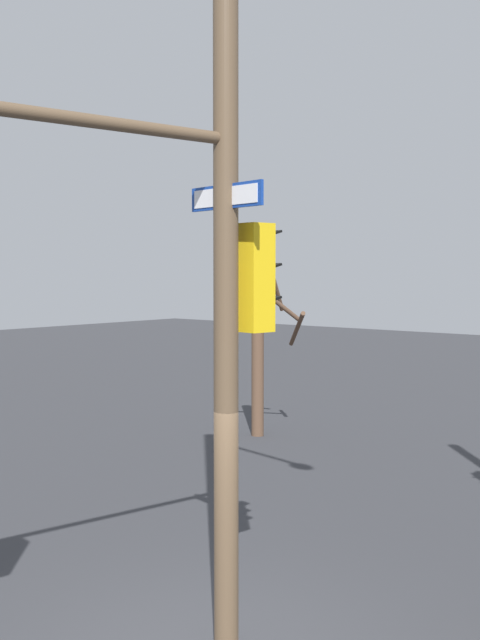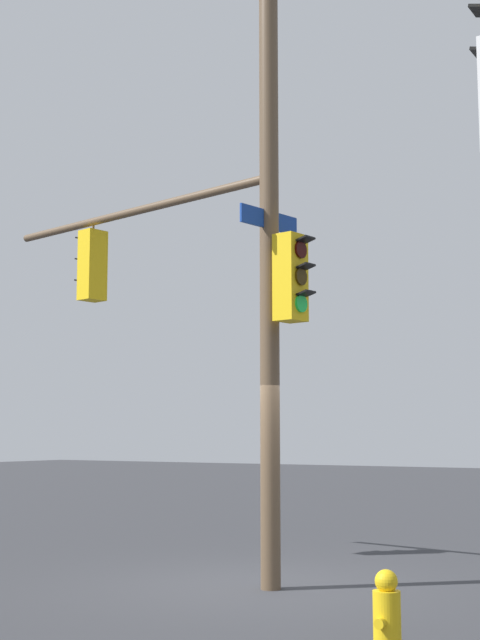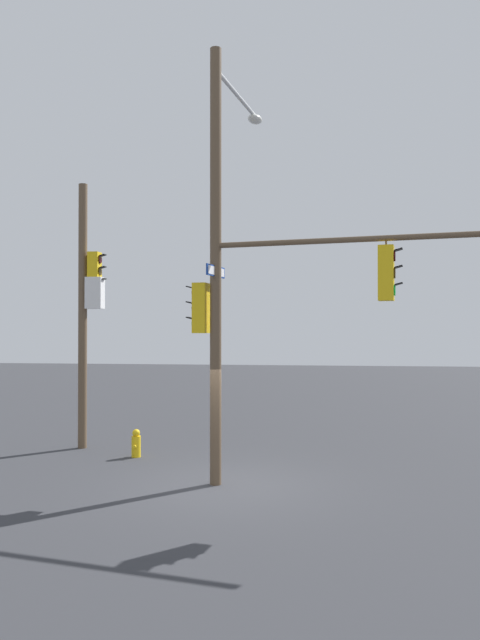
# 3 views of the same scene
# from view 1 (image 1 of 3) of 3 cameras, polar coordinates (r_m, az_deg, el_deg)

# --- Properties ---
(main_signal_pole_assembly) EXTENTS (4.40, 6.01, 9.52)m
(main_signal_pole_assembly) POSITION_cam_1_polar(r_m,az_deg,el_deg) (7.31, -4.09, 11.86)
(main_signal_pole_assembly) COLOR brown
(main_signal_pole_assembly) RESTS_ON ground
(bare_tree_behind_pole) EXTENTS (1.51, 2.31, 4.08)m
(bare_tree_behind_pole) POSITION_cam_1_polar(r_m,az_deg,el_deg) (18.40, 1.58, -2.35)
(bare_tree_behind_pole) COLOR brown
(bare_tree_behind_pole) RESTS_ON ground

